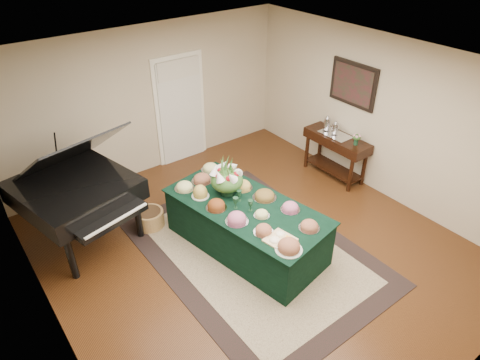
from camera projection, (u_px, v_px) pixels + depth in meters
ground at (252, 247)px, 6.42m from camera, size 6.00×6.00×0.00m
area_rug at (254, 251)px, 6.33m from camera, size 2.67×3.73×0.01m
kitchen_doorway at (181, 111)px, 8.16m from camera, size 1.05×0.07×2.10m
buffet_table at (246, 226)px, 6.24m from camera, size 1.53×2.55×0.76m
food_platters at (240, 201)px, 6.04m from camera, size 1.19×2.47×0.14m
cutting_board at (279, 238)px, 5.39m from camera, size 0.39×0.39×0.10m
green_goblets at (242, 201)px, 5.97m from camera, size 0.22×0.36×0.18m
floral_centerpiece at (227, 177)px, 6.13m from camera, size 0.49×0.49×0.49m
grand_piano at (76, 189)px, 6.13m from camera, size 1.79×2.00×1.78m
wicker_basket at (150, 219)px, 6.78m from camera, size 0.45×0.45×0.28m
mahogany_sideboard at (336, 145)px, 7.79m from camera, size 0.45×1.28×0.83m
tea_service at (332, 127)px, 7.74m from camera, size 0.34×0.58×0.30m
pink_bouquet at (357, 138)px, 7.34m from camera, size 0.16×0.16×0.21m
wall_painting at (353, 84)px, 7.30m from camera, size 0.05×0.95×0.75m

